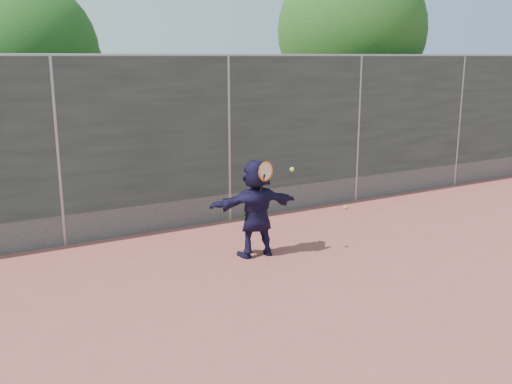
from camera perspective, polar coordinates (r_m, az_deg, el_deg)
ground at (r=7.92m, az=9.14°, el=-8.88°), size 80.00×80.00×0.00m
player at (r=8.61m, az=0.00°, el=-1.62°), size 1.43×0.61×1.50m
ball_ground at (r=11.56m, az=8.93°, el=-1.52°), size 0.07×0.07×0.07m
fence at (r=10.38m, az=-2.72°, el=5.66°), size 20.00×0.06×3.03m
swing_action at (r=8.35m, az=1.23°, el=1.97°), size 0.57×0.22×0.51m
tree_right at (r=14.76m, az=9.96°, el=15.21°), size 3.78×3.60×5.39m
tree_left at (r=12.35m, az=-21.77°, el=12.30°), size 3.15×3.00×4.53m
weed_clump at (r=10.70m, az=-0.95°, el=-2.01°), size 0.68×0.07×0.30m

